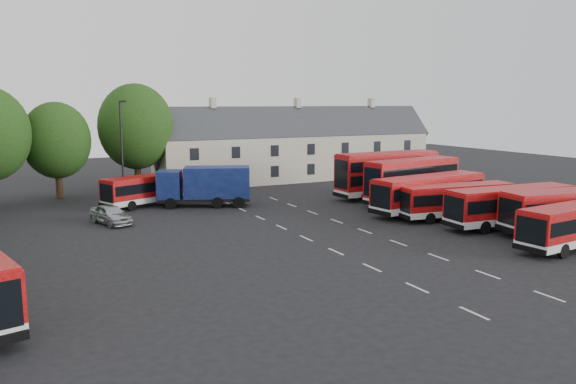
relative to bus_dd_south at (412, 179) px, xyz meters
The scene contains 13 objects.
ground 18.27m from the bus_dd_south, 148.47° to the right, with size 140.00×140.00×0.00m, color black.
lane_markings 15.13m from the bus_dd_south, 150.00° to the right, with size 5.15×33.80×0.01m.
terrace_houses 20.63m from the bus_dd_south, 94.00° to the left, with size 35.70×7.13×10.06m.
bus_row_b 15.13m from the bus_dd_south, 79.36° to the right, with size 11.70×4.16×3.24m.
bus_row_c 11.36m from the bus_dd_south, 88.32° to the right, with size 11.06×3.23×3.09m.
bus_row_d 7.21m from the bus_dd_south, 99.07° to the right, with size 10.31×3.49×2.86m.
bus_row_e 4.39m from the bus_dd_south, 109.96° to the right, with size 11.78×4.11×3.26m.
bus_dd_south is the anchor object (origin of this frame).
bus_dd_north 4.16m from the bus_dd_south, 87.58° to the left, with size 11.25×2.96×4.58m.
bus_north 24.38m from the bus_dd_south, 153.82° to the left, with size 10.05×6.02×2.82m.
box_truck 19.36m from the bus_dd_south, 156.70° to the left, with size 8.74×5.53×3.66m.
silver_car 27.24m from the bus_dd_south, behind, with size 1.81×4.51×1.54m, color #ACAEB4.
lamppost 26.94m from the bus_dd_south, 156.45° to the left, with size 0.66×0.44×9.69m.
Camera 1 is at (-18.56, -31.93, 9.50)m, focal length 35.00 mm.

